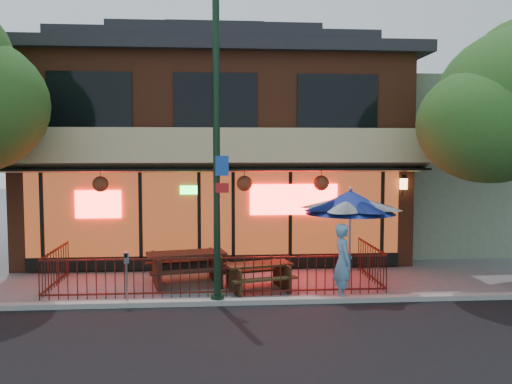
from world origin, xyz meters
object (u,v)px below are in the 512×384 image
(pedestrian, at_px, (343,262))
(parking_meter_near, at_px, (126,270))
(patio_umbrella, at_px, (350,202))
(street_light, at_px, (217,168))
(picnic_table_left, at_px, (186,264))
(picnic_table_right, at_px, (258,273))

(pedestrian, height_order, parking_meter_near, pedestrian)
(patio_umbrella, relative_size, parking_meter_near, 2.12)
(street_light, distance_m, picnic_table_left, 3.27)
(parking_meter_near, bearing_deg, pedestrian, 0.57)
(picnic_table_right, relative_size, parking_meter_near, 1.55)
(street_light, distance_m, parking_meter_near, 3.10)
(parking_meter_near, bearing_deg, picnic_table_left, 55.49)
(street_light, distance_m, picnic_table_right, 3.09)
(street_light, xyz_separation_m, picnic_table_left, (-0.80, 1.84, -2.58))
(picnic_table_left, relative_size, picnic_table_right, 1.21)
(picnic_table_left, bearing_deg, parking_meter_near, -124.51)
(street_light, bearing_deg, picnic_table_left, 113.54)
(patio_umbrella, bearing_deg, pedestrian, -111.89)
(street_light, relative_size, picnic_table_left, 3.03)
(picnic_table_left, distance_m, patio_umbrella, 4.57)
(picnic_table_right, bearing_deg, picnic_table_left, 158.19)
(picnic_table_left, xyz_separation_m, parking_meter_near, (-1.26, -1.84, 0.27))
(picnic_table_left, bearing_deg, street_light, -66.46)
(street_light, distance_m, patio_umbrella, 3.70)
(picnic_table_right, xyz_separation_m, pedestrian, (1.91, -1.05, 0.45))
(pedestrian, bearing_deg, picnic_table_right, 55.80)
(pedestrian, bearing_deg, picnic_table_left, 59.11)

